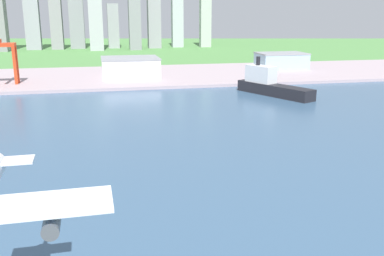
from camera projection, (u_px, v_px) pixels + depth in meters
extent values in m
plane|color=#508845|center=(133.00, 133.00, 212.14)|extent=(2400.00, 2400.00, 0.00)
cube|color=#385675|center=(147.00, 176.00, 155.46)|extent=(840.00, 360.00, 0.15)
cube|color=#A6949B|center=(116.00, 77.00, 391.27)|extent=(840.00, 140.00, 2.50)
cylinder|color=#4C4F54|center=(52.00, 224.00, 60.45)|extent=(2.58, 5.72, 2.46)
cube|color=black|center=(274.00, 90.00, 306.35)|extent=(38.01, 62.12, 7.82)
cube|color=silver|center=(261.00, 74.00, 314.27)|extent=(18.91, 24.85, 12.18)
cylinder|color=black|center=(258.00, 61.00, 314.30)|extent=(2.89, 2.89, 6.25)
cube|color=red|center=(15.00, 66.00, 337.19)|extent=(2.20, 2.20, 29.25)
cube|color=red|center=(17.00, 65.00, 344.75)|extent=(2.20, 2.20, 29.25)
cube|color=white|center=(130.00, 68.00, 377.19)|extent=(48.57, 40.90, 16.10)
cube|color=gray|center=(130.00, 58.00, 374.95)|extent=(49.54, 41.71, 1.20)
cube|color=#99BCD1|center=(281.00, 61.00, 436.11)|extent=(46.89, 33.02, 14.70)
cube|color=gray|center=(282.00, 53.00, 434.06)|extent=(47.83, 33.68, 1.20)
cube|color=#9495A0|center=(31.00, 3.00, 674.84)|extent=(22.65, 17.13, 145.97)
cube|color=gray|center=(56.00, 16.00, 690.49)|extent=(18.47, 24.83, 106.33)
cube|color=gray|center=(76.00, 4.00, 699.06)|extent=(23.32, 18.60, 143.44)
cube|color=#A4A5AC|center=(95.00, 7.00, 665.41)|extent=(21.01, 25.21, 133.54)
cube|color=#999CA0|center=(113.00, 26.00, 718.58)|extent=(18.09, 23.60, 72.30)
cube|color=gray|center=(134.00, 12.00, 677.20)|extent=(18.37, 20.24, 116.59)
cube|color=gray|center=(154.00, 16.00, 713.93)|extent=(20.77, 20.50, 103.84)
cube|color=#A8AEB4|center=(177.00, 11.00, 730.30)|extent=(18.71, 15.35, 121.14)
cube|color=#A7ADA7|center=(205.00, 8.00, 733.05)|extent=(18.14, 14.60, 131.00)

